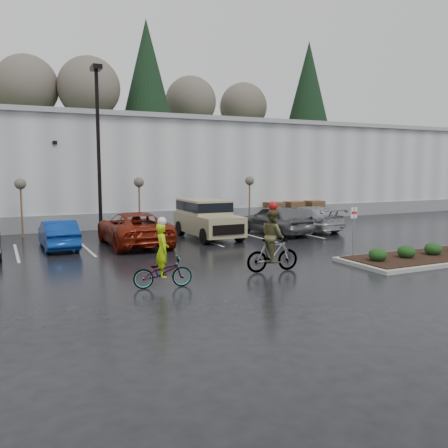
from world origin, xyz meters
name	(u,v)px	position (x,y,z in m)	size (l,w,h in m)	color
ground	(276,270)	(0.00, 0.00, 0.00)	(120.00, 120.00, 0.00)	black
warehouse	(126,169)	(0.00, 21.99, 3.65)	(60.50, 15.50, 7.20)	#AAADAF
wooded_ridge	(80,174)	(0.00, 45.00, 3.00)	(80.00, 25.00, 6.00)	#243D19
lamppost	(98,132)	(-4.00, 12.00, 5.69)	(0.50, 1.00, 9.22)	black
sapling_west	(20,187)	(-8.00, 13.00, 2.73)	(0.60, 0.60, 3.20)	#513C20
sapling_mid	(139,185)	(-1.50, 13.00, 2.73)	(0.60, 0.60, 3.20)	#513C20
sapling_east	(250,183)	(6.00, 13.00, 2.73)	(0.60, 0.60, 3.20)	#513C20
pallet_stack_a	(274,211)	(8.50, 14.00, 0.68)	(1.20, 1.20, 1.35)	#513C20
pallet_stack_b	(294,211)	(10.20, 14.00, 0.68)	(1.20, 1.20, 1.35)	#513C20
pallet_stack_c	(314,210)	(12.00, 14.00, 0.68)	(1.20, 1.20, 1.35)	#513C20
curb_island	(433,257)	(7.00, -1.00, 0.07)	(8.00, 3.00, 0.15)	gray
mulch_bed	(433,255)	(7.00, -1.00, 0.17)	(7.60, 2.60, 0.04)	black
shrub_a	(378,255)	(4.00, -1.00, 0.41)	(0.70, 0.70, 0.52)	#133412
shrub_b	(406,252)	(5.50, -1.00, 0.41)	(0.70, 0.70, 0.52)	#133412
shrub_c	(433,249)	(7.00, -1.00, 0.41)	(0.70, 0.70, 0.52)	#133412
fire_lane_sign	(354,226)	(3.80, 0.20, 1.41)	(0.30, 0.05, 2.20)	gray
car_blue	(58,234)	(-6.67, 8.33, 0.68)	(1.44, 4.13, 1.36)	navy
car_red	(134,229)	(-3.24, 7.83, 0.82)	(2.71, 5.87, 1.63)	maroon
suv_tan	(208,219)	(0.95, 8.38, 1.03)	(2.20, 5.10, 2.06)	tan
car_grey	(275,219)	(5.00, 8.18, 0.84)	(1.99, 4.94, 1.68)	#5A5C5E
car_far_silver	(308,218)	(7.60, 8.60, 0.74)	(2.07, 5.09, 1.48)	#A5A6AD
cyclist_hivis	(163,266)	(-4.57, -0.67, 0.70)	(1.92, 0.94, 2.24)	#3F3F44
cyclist_olive	(273,247)	(-0.24, -0.17, 0.91)	(1.99, 0.97, 2.54)	#3F3F44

